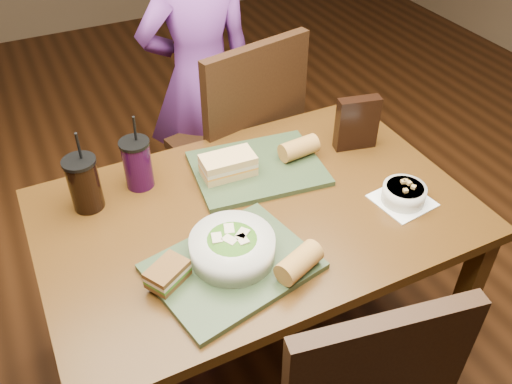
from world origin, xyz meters
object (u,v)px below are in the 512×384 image
baguette_far (299,148)px  chair_far (245,141)px  tray_near (232,266)px  sandwich_far (228,165)px  tray_far (258,168)px  chip_bag (357,123)px  cup_berry (137,163)px  salad_bowl (232,246)px  baguette_near (299,263)px  diner (200,78)px  cup_cola (84,183)px  dining_table (256,231)px  sandwich_near (167,274)px  soup_bowl (404,193)px

baguette_far → chair_far: bearing=91.8°
chair_far → tray_near: bearing=-117.3°
sandwich_far → tray_far: bearing=-3.5°
chair_far → tray_near: size_ratio=2.51×
tray_far → chip_bag: (0.37, -0.02, 0.09)m
sandwich_far → cup_berry: bearing=160.8°
salad_bowl → baguette_near: size_ratio=1.77×
salad_bowl → baguette_near: salad_bowl is taller
salad_bowl → baguette_near: bearing=-43.0°
chair_far → diner: (-0.05, 0.36, 0.13)m
chair_far → cup_cola: (-0.68, -0.33, 0.25)m
dining_table → sandwich_far: 0.23m
chair_far → sandwich_far: bearing=-121.6°
baguette_far → diner: bearing=94.4°
cup_berry → chip_bag: size_ratio=1.35×
dining_table → chip_bag: size_ratio=6.78×
diner → sandwich_far: size_ratio=8.04×
dining_table → baguette_near: size_ratio=9.89×
dining_table → cup_berry: bearing=135.5°
chip_bag → cup_cola: bearing=-173.1°
cup_cola → salad_bowl: bearing=-53.5°
diner → cup_cola: 0.95m
diner → cup_cola: size_ratio=5.27×
diner → cup_berry: diner is taller
sandwich_near → baguette_near: (0.32, -0.12, 0.01)m
sandwich_far → cup_berry: 0.29m
sandwich_near → chip_bag: (0.80, 0.32, 0.05)m
salad_bowl → chair_far: bearing=62.7°
dining_table → baguette_far: 0.33m
dining_table → baguette_far: (0.24, 0.17, 0.14)m
chair_far → cup_berry: size_ratio=4.07×
chair_far → cup_berry: chair_far is taller
dining_table → sandwich_near: sandwich_near is taller
diner → tray_far: (-0.09, -0.76, 0.05)m
baguette_near → cup_berry: bearing=114.9°
chair_far → diner: 0.39m
dining_table → salad_bowl: salad_bowl is taller
cup_berry → chip_bag: bearing=-9.5°
sandwich_near → baguette_far: 0.67m
sandwich_far → cup_cola: (-0.44, 0.06, 0.04)m
tray_near → tray_far: same height
sandwich_far → baguette_near: (-0.01, -0.47, -0.00)m
chair_far → soup_bowl: chair_far is taller
salad_bowl → baguette_near: (0.14, -0.13, -0.01)m
cup_berry → tray_far: bearing=-15.0°
diner → tray_far: 0.77m
cup_cola → chip_bag: size_ratio=1.41×
diner → baguette_far: (0.06, -0.77, 0.09)m
diner → salad_bowl: (-0.34, -1.10, 0.09)m
sandwich_near → cup_berry: bearing=82.5°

